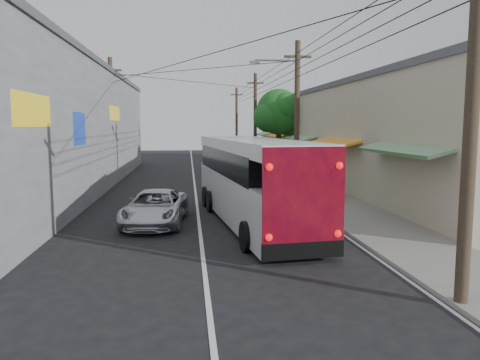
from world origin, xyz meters
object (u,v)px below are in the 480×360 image
at_px(parked_car_mid, 253,165).
at_px(coach_bus, 252,180).
at_px(jeepney, 155,208).
at_px(parked_suv, 257,172).
at_px(parked_car_far, 248,162).
at_px(pedestrian_near, 325,171).
at_px(pedestrian_far, 323,180).

bearing_deg(parked_car_mid, coach_bus, -102.09).
relative_size(coach_bus, jeepney, 2.46).
bearing_deg(parked_suv, parked_car_far, 81.69).
bearing_deg(pedestrian_near, parked_suv, -7.21).
relative_size(pedestrian_near, pedestrian_far, 1.28).
height_order(jeepney, parked_car_far, parked_car_far).
xyz_separation_m(coach_bus, pedestrian_far, (4.70, 6.41, -0.82)).
xyz_separation_m(jeepney, parked_car_far, (6.25, 20.77, 0.09)).
bearing_deg(jeepney, pedestrian_near, 49.25).
bearing_deg(coach_bus, pedestrian_far, 47.33).
distance_m(coach_bus, parked_car_mid, 18.35).
bearing_deg(pedestrian_far, coach_bus, 84.88).
height_order(parked_suv, parked_car_far, parked_suv).
height_order(coach_bus, parked_car_mid, coach_bus).
xyz_separation_m(parked_suv, parked_car_far, (0.80, 10.33, -0.17)).
bearing_deg(parked_suv, pedestrian_near, -26.76).
height_order(coach_bus, pedestrian_far, coach_bus).
bearing_deg(parked_car_mid, parked_car_far, 86.02).
height_order(jeepney, parked_car_mid, parked_car_mid).
relative_size(parked_car_far, pedestrian_far, 3.04).
distance_m(coach_bus, parked_suv, 10.77).
relative_size(coach_bus, pedestrian_near, 6.09).
bearing_deg(parked_car_far, jeepney, -108.14).
xyz_separation_m(coach_bus, parked_car_far, (2.58, 20.92, -0.94)).
distance_m(parked_car_mid, parked_car_far, 2.78).
height_order(coach_bus, pedestrian_near, coach_bus).
distance_m(pedestrian_near, pedestrian_far, 2.74).
height_order(coach_bus, jeepney, coach_bus).
distance_m(coach_bus, jeepney, 3.81).
distance_m(parked_suv, parked_car_mid, 7.59).
bearing_deg(pedestrian_near, jeepney, 59.37).
relative_size(coach_bus, pedestrian_far, 7.81).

